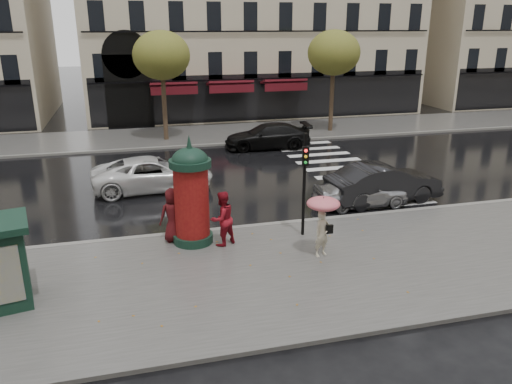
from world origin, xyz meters
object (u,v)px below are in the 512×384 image
object	(u,v)px
man_burgundy	(173,215)
car_white	(153,174)
woman_red	(222,219)
morris_column	(191,192)
car_silver	(360,191)
traffic_light	(305,175)
woman_umbrella	(323,217)
car_black	(267,136)
car_darkgrey	(383,183)

from	to	relation	value
man_burgundy	car_white	bearing A→B (deg)	-99.77
woman_red	morris_column	bearing A→B (deg)	-54.85
car_silver	car_white	distance (m)	8.97
morris_column	traffic_light	world-z (taller)	morris_column
woman_umbrella	car_silver	distance (m)	5.29
traffic_light	car_black	size ratio (longest dim) A/B	0.70
traffic_light	car_white	bearing A→B (deg)	124.52
car_white	car_black	world-z (taller)	car_black
woman_red	car_darkgrey	size ratio (longest dim) A/B	0.38
woman_red	car_silver	size ratio (longest dim) A/B	0.48
woman_umbrella	car_black	distance (m)	14.67
morris_column	car_black	world-z (taller)	morris_column
car_black	traffic_light	bearing A→B (deg)	-6.00
morris_column	woman_umbrella	bearing A→B (deg)	-28.47
woman_red	traffic_light	distance (m)	3.05
traffic_light	car_black	world-z (taller)	traffic_light
car_darkgrey	car_white	bearing A→B (deg)	60.91
car_white	car_darkgrey	bearing A→B (deg)	-116.73
traffic_light	man_burgundy	bearing A→B (deg)	171.18
woman_umbrella	man_burgundy	size ratio (longest dim) A/B	1.08
car_darkgrey	car_black	distance (m)	10.34
traffic_light	car_darkgrey	world-z (taller)	traffic_light
woman_red	man_burgundy	bearing A→B (deg)	-53.44
woman_red	car_black	xyz separation A→B (m)	(5.17, 12.90, -0.30)
woman_umbrella	morris_column	bearing A→B (deg)	151.53
man_burgundy	car_darkgrey	size ratio (longest dim) A/B	0.38
car_silver	car_white	bearing A→B (deg)	63.29
car_silver	woman_umbrella	bearing A→B (deg)	142.62
woman_umbrella	car_silver	world-z (taller)	woman_umbrella
car_black	morris_column	bearing A→B (deg)	-21.52
traffic_light	car_darkgrey	xyz separation A→B (m)	(4.44, 2.73, -1.47)
woman_umbrella	car_white	distance (m)	9.53
morris_column	traffic_light	size ratio (longest dim) A/B	1.02
morris_column	car_black	xyz separation A→B (m)	(6.08, 12.45, -1.12)
woman_umbrella	morris_column	xyz separation A→B (m)	(-3.73, 2.02, 0.44)
morris_column	car_silver	xyz separation A→B (m)	(7.00, 2.06, -1.20)
car_silver	car_black	world-z (taller)	car_black
morris_column	car_darkgrey	xyz separation A→B (m)	(8.14, 2.32, -1.05)
car_silver	car_darkgrey	distance (m)	1.17
woman_red	traffic_light	bearing A→B (deg)	152.86
morris_column	woman_red	bearing A→B (deg)	-26.76
car_white	car_black	distance (m)	9.32
traffic_light	car_silver	size ratio (longest dim) A/B	0.93
car_darkgrey	car_white	xyz separation A→B (m)	(-9.05, 3.96, -0.07)
man_burgundy	car_darkgrey	xyz separation A→B (m)	(8.74, 2.06, -0.24)
man_burgundy	traffic_light	size ratio (longest dim) A/B	0.51
woman_umbrella	man_burgundy	distance (m)	4.90
woman_red	car_darkgrey	bearing A→B (deg)	172.89
woman_umbrella	man_burgundy	world-z (taller)	woman_umbrella
woman_red	man_burgundy	size ratio (longest dim) A/B	1.00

